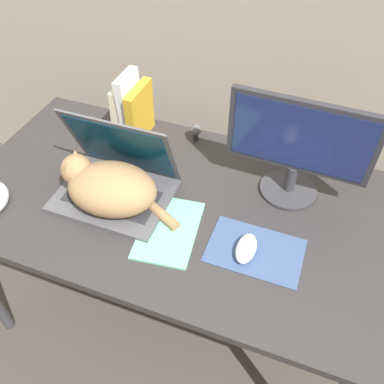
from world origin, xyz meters
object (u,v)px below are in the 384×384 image
notepad (169,230)px  webcam (196,130)px  computer_mouse (246,248)px  external_monitor (298,147)px  cat (109,187)px  laptop (117,181)px  book_row (132,110)px

notepad → webcam: (-0.08, 0.45, 0.04)m
webcam → computer_mouse: bearing=-54.3°
external_monitor → notepad: external_monitor is taller
cat → external_monitor: (0.52, 0.26, 0.11)m
cat → notepad: bearing=-10.1°
cat → external_monitor: bearing=26.4°
laptop → notepad: size_ratio=1.31×
laptop → book_row: laptop is taller
notepad → webcam: size_ratio=4.00×
notepad → book_row: bearing=128.2°
book_row → notepad: 0.51m
external_monitor → book_row: bearing=171.1°
cat → computer_mouse: cat is taller
notepad → webcam: bearing=100.0°
laptop → computer_mouse: laptop is taller
external_monitor → book_row: 0.63m
webcam → cat: bearing=-108.6°
laptop → webcam: laptop is taller
cat → webcam: cat is taller
book_row → webcam: size_ratio=3.66×
cat → laptop: bearing=95.1°
cat → computer_mouse: bearing=-4.5°
external_monitor → laptop: bearing=-158.8°
cat → book_row: size_ratio=1.62×
book_row → notepad: (0.31, -0.39, -0.11)m
laptop → webcam: (0.14, 0.35, -0.01)m
notepad → webcam: 0.45m
notepad → laptop: bearing=157.1°
cat → webcam: size_ratio=5.93×
laptop → computer_mouse: bearing=-11.1°
laptop → computer_mouse: (0.46, -0.09, -0.03)m
laptop → external_monitor: (0.52, 0.20, 0.14)m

